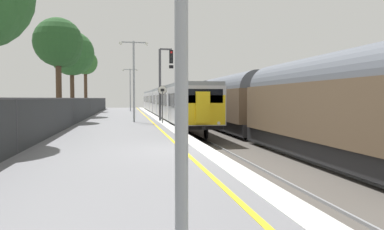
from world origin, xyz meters
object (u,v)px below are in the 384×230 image
(freight_train_adjacent_track, at_px, (210,101))
(signal_gantry, at_px, (163,76))
(speed_limit_sign, at_px, (162,99))
(platform_lamp_far, at_px, (130,86))
(commuter_train_at_platform, at_px, (165,102))
(background_tree_right, at_px, (86,64))
(background_tree_centre, at_px, (59,45))
(background_tree_left, at_px, (73,55))
(platform_lamp_mid, at_px, (134,74))

(freight_train_adjacent_track, distance_m, signal_gantry, 10.24)
(freight_train_adjacent_track, bearing_deg, speed_limit_sign, -117.35)
(freight_train_adjacent_track, relative_size, platform_lamp_far, 10.44)
(commuter_train_at_platform, height_order, background_tree_right, background_tree_right)
(platform_lamp_far, height_order, background_tree_centre, background_tree_centre)
(freight_train_adjacent_track, bearing_deg, background_tree_right, 136.36)
(freight_train_adjacent_track, xyz_separation_m, signal_gantry, (-5.49, -8.42, 1.94))
(freight_train_adjacent_track, height_order, background_tree_left, background_tree_left)
(signal_gantry, bearing_deg, background_tree_right, 110.27)
(speed_limit_sign, height_order, background_tree_left, background_tree_left)
(background_tree_right, bearing_deg, platform_lamp_mid, -75.96)
(platform_lamp_mid, distance_m, platform_lamp_far, 22.90)
(freight_train_adjacent_track, height_order, speed_limit_sign, freight_train_adjacent_track)
(commuter_train_at_platform, xyz_separation_m, speed_limit_sign, (-1.85, -16.10, 0.36))
(background_tree_left, relative_size, background_tree_right, 1.03)
(background_tree_right, bearing_deg, commuter_train_at_platform, -40.33)
(commuter_train_at_platform, bearing_deg, signal_gantry, -96.42)
(background_tree_centre, bearing_deg, commuter_train_at_platform, 54.09)
(platform_lamp_mid, distance_m, background_tree_right, 23.12)
(platform_lamp_far, xyz_separation_m, background_tree_centre, (-5.32, -20.96, 2.31))
(speed_limit_sign, bearing_deg, commuter_train_at_platform, 83.46)
(freight_train_adjacent_track, height_order, platform_lamp_far, platform_lamp_far)
(freight_train_adjacent_track, distance_m, platform_lamp_far, 15.47)
(signal_gantry, xyz_separation_m, speed_limit_sign, (-0.36, -2.89, -1.74))
(platform_lamp_far, distance_m, background_tree_centre, 21.75)
(platform_lamp_far, xyz_separation_m, background_tree_right, (-5.57, -0.62, 2.77))
(platform_lamp_mid, relative_size, background_tree_left, 0.72)
(platform_lamp_mid, relative_size, background_tree_centre, 0.76)
(signal_gantry, distance_m, background_tree_centre, 7.90)
(freight_train_adjacent_track, relative_size, background_tree_right, 7.47)
(speed_limit_sign, xyz_separation_m, platform_lamp_far, (-1.86, 24.59, 1.66))
(platform_lamp_mid, xyz_separation_m, background_tree_left, (-5.47, 9.85, 2.41))
(platform_lamp_far, distance_m, background_tree_right, 6.26)
(signal_gantry, height_order, platform_lamp_mid, platform_lamp_mid)
(freight_train_adjacent_track, distance_m, platform_lamp_mid, 12.47)
(speed_limit_sign, bearing_deg, background_tree_centre, 153.14)
(freight_train_adjacent_track, xyz_separation_m, background_tree_right, (-13.28, 12.66, 4.63))
(freight_train_adjacent_track, xyz_separation_m, platform_lamp_mid, (-7.71, -9.61, 1.95))
(freight_train_adjacent_track, distance_m, speed_limit_sign, 12.74)
(signal_gantry, xyz_separation_m, background_tree_right, (-7.79, 21.09, 2.69))
(background_tree_right, bearing_deg, speed_limit_sign, -72.78)
(signal_gantry, bearing_deg, platform_lamp_far, 95.83)
(freight_train_adjacent_track, xyz_separation_m, speed_limit_sign, (-5.85, -11.31, 0.20))
(signal_gantry, relative_size, platform_lamp_mid, 0.95)
(signal_gantry, relative_size, background_tree_right, 0.70)
(speed_limit_sign, height_order, background_tree_centre, background_tree_centre)
(commuter_train_at_platform, height_order, freight_train_adjacent_track, freight_train_adjacent_track)
(commuter_train_at_platform, relative_size, speed_limit_sign, 16.32)
(platform_lamp_mid, height_order, background_tree_left, background_tree_left)
(speed_limit_sign, bearing_deg, platform_lamp_far, 94.32)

